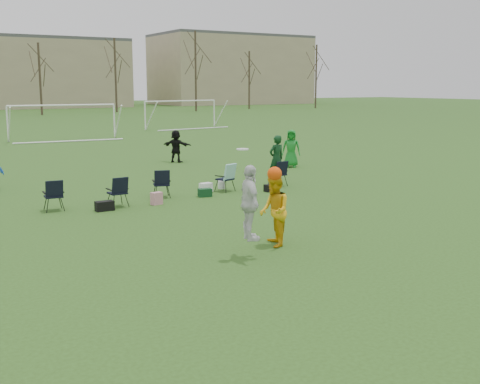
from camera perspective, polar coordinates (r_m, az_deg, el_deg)
ground at (r=13.33m, az=3.05°, el=-6.48°), size 260.00×260.00×0.00m
fielder_green_far at (r=28.21m, az=4.87°, el=4.14°), size 1.02×0.97×1.76m
fielder_black at (r=30.08m, az=-6.08°, el=4.34°), size 1.30×1.45×1.60m
center_contest at (r=13.83m, az=2.36°, el=-1.40°), size 1.81×1.60×2.45m
sideline_setup at (r=21.03m, az=-4.05°, el=1.24°), size 9.15×1.89×1.93m
goal_mid at (r=44.05m, az=-16.48°, el=7.28°), size 7.40×0.63×2.46m
goal_right at (r=53.85m, az=-5.62°, el=8.09°), size 7.35×1.14×2.46m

